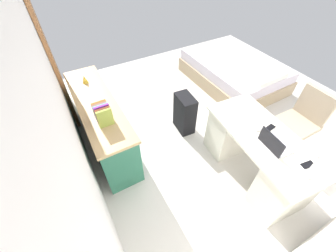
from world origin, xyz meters
TOP-DOWN VIEW (x-y plane):
  - ground_plane at (0.00, 0.00)m, footprint 5.21×5.21m
  - wall_back at (0.00, 2.10)m, footprint 4.01×0.10m
  - door_wooden at (1.45, 2.02)m, footprint 0.88×0.05m
  - desk at (-1.00, 0.21)m, footprint 1.49×0.79m
  - office_chair at (-0.92, -0.65)m, footprint 0.52×0.52m
  - credenza at (0.46, 1.72)m, footprint 1.80×0.48m
  - bed at (0.78, -1.05)m, footprint 1.92×1.43m
  - suitcase_black at (0.14, 0.54)m, footprint 0.38×0.25m
  - laptop at (-1.15, 0.27)m, footprint 0.33×0.25m
  - computer_mouse at (-0.89, 0.21)m, footprint 0.07×0.10m
  - cell_phone_near_laptop at (-1.48, 0.14)m, footprint 0.09×0.14m
  - cell_phone_by_mouse at (-0.94, 0.07)m, footprint 0.08×0.14m
  - desk_lamp at (-1.51, 0.26)m, footprint 0.16×0.11m
  - book_row at (0.07, 1.72)m, footprint 0.24×0.17m
  - figurine_small at (0.94, 1.72)m, footprint 0.08×0.08m

SIDE VIEW (x-z plane):
  - ground_plane at x=0.00m, z-range 0.00..0.00m
  - bed at x=0.78m, z-range -0.05..0.53m
  - suitcase_black at x=0.14m, z-range 0.00..0.63m
  - desk at x=-1.00m, z-range 0.02..0.75m
  - credenza at x=0.46m, z-range 0.00..0.80m
  - office_chair at x=-0.92m, z-range -0.05..0.89m
  - cell_phone_near_laptop at x=-1.48m, z-range 0.73..0.74m
  - cell_phone_by_mouse at x=-0.94m, z-range 0.73..0.74m
  - computer_mouse at x=-0.89m, z-range 0.73..0.76m
  - laptop at x=-1.15m, z-range 0.68..0.89m
  - figurine_small at x=0.94m, z-range 0.80..0.91m
  - book_row at x=0.07m, z-range 0.79..1.02m
  - desk_lamp at x=-1.51m, z-range 0.82..1.16m
  - door_wooden at x=1.45m, z-range 0.00..2.04m
  - wall_back at x=0.00m, z-range 0.00..2.63m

